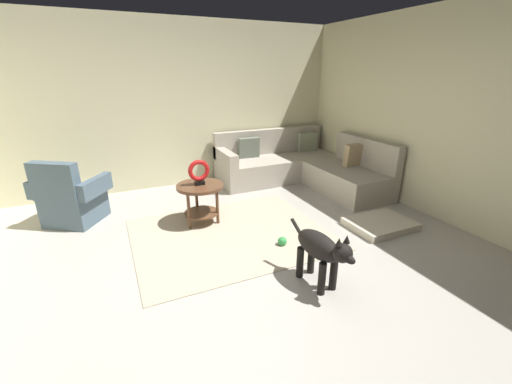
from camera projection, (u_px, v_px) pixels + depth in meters
name	position (u px, v px, depth m)	size (l,w,h in m)	color
ground_plane	(241.00, 270.00, 3.40)	(6.00, 6.00, 0.10)	#B7B2A8
wall_back	(173.00, 106.00, 5.41)	(6.00, 0.12, 2.70)	beige
wall_right	(457.00, 118.00, 4.06)	(0.12, 6.00, 2.70)	beige
area_rug	(231.00, 234.00, 4.04)	(2.30, 1.90, 0.01)	#BCAD93
sectional_couch	(302.00, 168.00, 5.78)	(2.20, 2.25, 0.88)	#B2A899
armchair	(71.00, 200.00, 4.25)	(1.00, 0.94, 0.88)	#4C6070
side_table	(200.00, 194.00, 4.20)	(0.60, 0.60, 0.54)	brown
torus_sculpture	(199.00, 172.00, 4.10)	(0.28, 0.08, 0.33)	black
dog_bed_mat	(380.00, 224.00, 4.21)	(0.80, 0.60, 0.09)	beige
dog	(321.00, 250.00, 2.96)	(0.28, 0.85, 0.63)	black
dog_toy_ball	(282.00, 241.00, 3.77)	(0.11, 0.11, 0.11)	green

